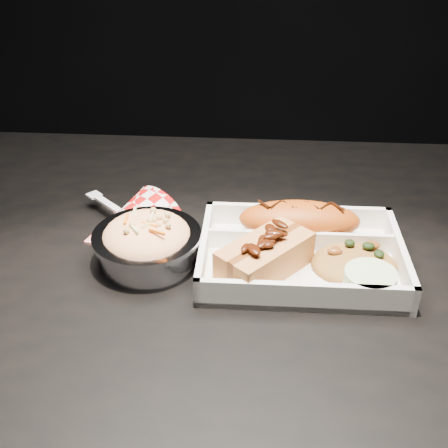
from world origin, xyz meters
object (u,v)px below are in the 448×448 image
Objects in this scene: dining_table at (250,318)px; hotdog at (265,254)px; napkin_fork at (130,221)px; food_tray at (300,258)px; fried_pastry at (299,220)px; foil_coleslaw_cup at (147,241)px.

dining_table is 9.34× the size of hotdog.
food_tray is at bearing 27.27° from napkin_fork.
fried_pastry is (-0.00, 0.06, 0.02)m from food_tray.
foil_coleslaw_cup is (-0.19, -0.01, 0.02)m from food_tray.
napkin_fork is (-0.04, 0.07, -0.01)m from foil_coleslaw_cup.
foil_coleslaw_cup is at bearing -18.99° from napkin_fork.
foil_coleslaw_cup is (-0.15, 0.02, -0.00)m from hotdog.
hotdog is at bearing -57.08° from dining_table.
fried_pastry is at bearing 13.17° from hotdog.
fried_pastry reaches higher than food_tray.
hotdog reaches higher than food_tray.
food_tray is 0.24m from napkin_fork.
napkin_fork is at bearing 177.83° from fried_pastry.
dining_table is at bearing -136.43° from fried_pastry.
hotdog reaches higher than fried_pastry.
foil_coleslaw_cup is at bearing 124.06° from hotdog.
dining_table is 0.12m from food_tray.
food_tray is 1.57× the size of fried_pastry.
napkin_fork is (-0.19, 0.09, -0.02)m from hotdog.
fried_pastry is at bearing 18.13° from foil_coleslaw_cup.
food_tray is at bearing -89.67° from fried_pastry.
napkin_fork is at bearing 164.16° from food_tray.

